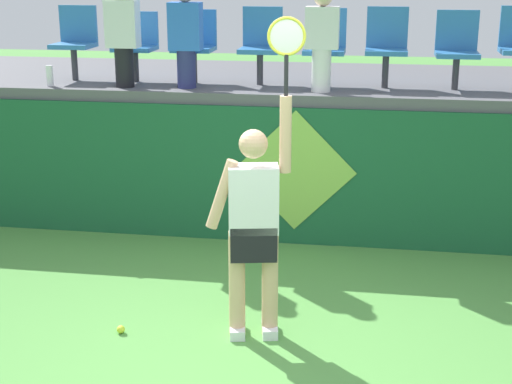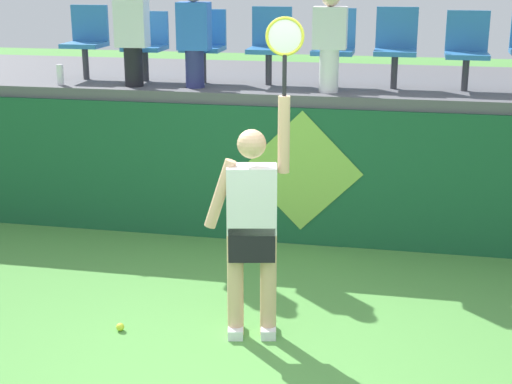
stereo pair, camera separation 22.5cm
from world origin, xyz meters
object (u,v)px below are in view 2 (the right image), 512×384
Objects in this scene: stadium_chair_5 at (396,44)px; spectator_2 at (330,38)px; water_bottle at (60,75)px; stadium_chair_1 at (147,42)px; stadium_chair_0 at (87,38)px; tennis_ball at (120,327)px; spectator_1 at (132,32)px; stadium_chair_3 at (270,42)px; stadium_chair_4 at (334,44)px; stadium_chair_6 at (467,47)px; spectator_0 at (194,33)px; stadium_chair_2 at (204,42)px; tennis_player at (253,222)px.

spectator_2 is (-0.66, -0.43, 0.09)m from stadium_chair_5.
stadium_chair_1 is (0.82, 0.53, 0.32)m from water_bottle.
stadium_chair_5 is at bearing 0.04° from stadium_chair_0.
spectator_1 is (-0.75, 2.58, 2.12)m from tennis_ball.
stadium_chair_4 is (0.70, -0.00, -0.00)m from stadium_chair_3.
stadium_chair_3 reaches higher than stadium_chair_1.
stadium_chair_6 reaches higher than water_bottle.
stadium_chair_5 is at bearing 11.23° from spectator_0.
water_bottle is 3.00m from stadium_chair_4.
water_bottle is at bearing -166.44° from stadium_chair_3.
stadium_chair_4 is 0.44m from spectator_2.
stadium_chair_2 is (1.39, -0.00, -0.02)m from stadium_chair_0.
spectator_2 reaches higher than tennis_player.
stadium_chair_3 is at bearing 13.56° from water_bottle.
spectator_0 is at bearing -150.70° from stadium_chair_3.
stadium_chair_2 is 0.74m from stadium_chair_3.
spectator_0 is (0.67, -0.41, 0.15)m from stadium_chair_1.
tennis_ball is 0.08× the size of stadium_chair_3.
stadium_chair_3 is 1.02× the size of stadium_chair_6.
stadium_chair_6 is at bearing -0.08° from stadium_chair_5.
stadium_chair_3 is 2.09m from stadium_chair_6.
stadium_chair_0 is at bearing 131.38° from tennis_player.
stadium_chair_2 is 0.75× the size of spectator_2.
tennis_player is 3.03× the size of stadium_chair_0.
stadium_chair_1 is 2.77m from stadium_chair_5.
stadium_chair_0 reaches higher than stadium_chair_6.
spectator_0 is at bearing 179.33° from spectator_2.
stadium_chair_3 is at bearing 0.33° from stadium_chair_2.
spectator_0 is (1.39, -0.41, 0.12)m from stadium_chair_0.
spectator_1 reaches higher than stadium_chair_0.
stadium_chair_2 is 0.43m from spectator_0.
water_bottle is 0.27× the size of stadium_chair_5.
tennis_player is at bearing -108.44° from stadium_chair_5.
spectator_0 reaches higher than stadium_chair_6.
spectator_1 reaches higher than stadium_chair_2.
stadium_chair_1 is 0.80m from spectator_0.
spectator_0 is at bearing 4.73° from water_bottle.
spectator_1 reaches higher than spectator_0.
stadium_chair_4 is (1.37, 3.04, 1.99)m from tennis_ball.
stadium_chair_0 is at bearing 147.74° from spectator_1.
stadium_chair_0 is at bearing 163.48° from spectator_0.
stadium_chair_5 reaches higher than tennis_ball.
water_bottle is 0.28× the size of stadium_chair_2.
water_bottle is (-2.63, 2.34, 0.74)m from tennis_player.
spectator_2 is at bearing -90.00° from stadium_chair_4.
stadium_chair_2 is 0.96× the size of stadium_chair_3.
spectator_1 is (-3.50, -0.46, 0.14)m from stadium_chair_6.
stadium_chair_6 is (1.39, -0.00, -0.01)m from stadium_chair_4.
spectator_2 is at bearing -11.40° from stadium_chair_1.
stadium_chair_5 reaches higher than stadium_chair_0.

